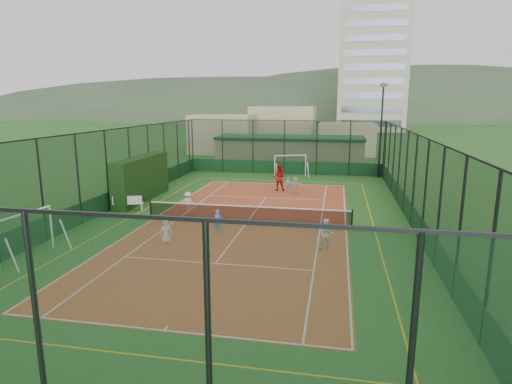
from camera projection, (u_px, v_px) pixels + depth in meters
ground at (247, 222)px, 24.15m from camera, size 300.00×300.00×0.00m
court_slab at (247, 222)px, 24.15m from camera, size 11.17×23.97×0.01m
tennis_net at (247, 213)px, 24.04m from camera, size 11.67×0.12×1.06m
perimeter_fence at (247, 179)px, 23.63m from camera, size 18.12×34.12×5.00m
floodlight_ne at (381, 131)px, 37.68m from camera, size 0.60×0.26×8.25m
clubhouse at (290, 151)px, 44.97m from camera, size 15.20×7.20×3.15m
apartment_tower at (372, 64)px, 97.66m from camera, size 15.00×12.00×30.00m
distant_hills at (326, 119)px, 168.32m from camera, size 200.00×60.00×24.00m
hedge_left at (142, 179)px, 29.40m from camera, size 1.03×6.86×3.00m
white_bench at (129, 203)px, 26.65m from camera, size 1.86×1.00×1.01m
futsal_goal_near at (26, 236)px, 18.55m from camera, size 3.13×1.25×1.96m
futsal_goal_far at (290, 166)px, 38.72m from camera, size 3.11×1.94×1.94m
child_near_left at (166, 231)px, 20.55m from camera, size 0.67×0.56×1.17m
child_near_mid at (218, 221)px, 22.11m from camera, size 0.49×0.36×1.23m
child_near_right at (327, 235)px, 19.49m from camera, size 0.73×0.57×1.47m
child_far_left at (188, 203)px, 25.87m from camera, size 0.94×0.62×1.36m
child_far_right at (288, 185)px, 31.92m from camera, size 0.72×0.40×1.17m
child_far_back at (295, 185)px, 31.46m from camera, size 1.21×0.46×1.28m
coach at (279, 177)px, 32.64m from camera, size 1.02×0.81×2.01m
tennis_balls at (232, 213)px, 25.93m from camera, size 4.97×1.05×0.07m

